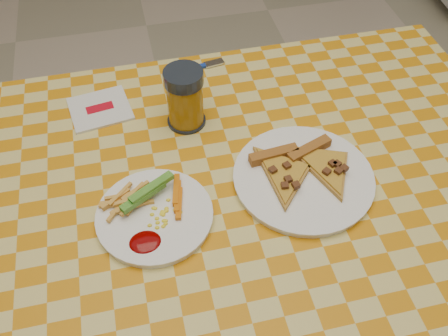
{
  "coord_description": "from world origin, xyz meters",
  "views": [
    {
      "loc": [
        -0.11,
        -0.55,
        1.49
      ],
      "look_at": [
        0.02,
        0.05,
        0.78
      ],
      "focal_mm": 40.0,
      "sensor_mm": 36.0,
      "label": 1
    }
  ],
  "objects_px": {
    "table": "(218,222)",
    "drink_glass": "(185,98)",
    "plate_right": "(303,179)",
    "plate_left": "(155,217)"
  },
  "relations": [
    {
      "from": "drink_glass",
      "to": "plate_right",
      "type": "bearing_deg",
      "value": -48.33
    },
    {
      "from": "plate_right",
      "to": "drink_glass",
      "type": "relative_size",
      "value": 1.99
    },
    {
      "from": "plate_left",
      "to": "table",
      "type": "bearing_deg",
      "value": 8.53
    },
    {
      "from": "table",
      "to": "plate_left",
      "type": "relative_size",
      "value": 6.25
    },
    {
      "from": "drink_glass",
      "to": "table",
      "type": "bearing_deg",
      "value": -84.87
    },
    {
      "from": "table",
      "to": "drink_glass",
      "type": "distance_m",
      "value": 0.26
    },
    {
      "from": "table",
      "to": "plate_left",
      "type": "height_order",
      "value": "plate_left"
    },
    {
      "from": "plate_right",
      "to": "plate_left",
      "type": "bearing_deg",
      "value": -175.12
    },
    {
      "from": "plate_left",
      "to": "plate_right",
      "type": "xyz_separation_m",
      "value": [
        0.29,
        0.02,
        0.0
      ]
    },
    {
      "from": "plate_left",
      "to": "drink_glass",
      "type": "relative_size",
      "value": 1.56
    }
  ]
}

